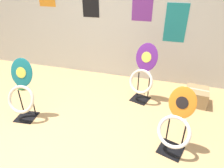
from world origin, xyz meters
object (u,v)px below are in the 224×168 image
object	(u,v)px
toilet_seat_display_purple_note	(142,76)
toilet_seat_display_teal_sax	(22,93)
paint_can	(21,85)
storage_box	(196,96)
toilet_seat_display_orange_sun	(176,125)

from	to	relation	value
toilet_seat_display_purple_note	toilet_seat_display_teal_sax	world-z (taller)	toilet_seat_display_purple_note
paint_can	storage_box	world-z (taller)	storage_box
toilet_seat_display_orange_sun	toilet_seat_display_purple_note	xyz separation A→B (m)	(-0.54, 1.00, 0.05)
toilet_seat_display_orange_sun	toilet_seat_display_purple_note	world-z (taller)	toilet_seat_display_purple_note
toilet_seat_display_purple_note	storage_box	bearing A→B (deg)	8.63
toilet_seat_display_orange_sun	paint_can	xyz separation A→B (m)	(-2.74, 0.73, -0.31)
toilet_seat_display_purple_note	paint_can	distance (m)	2.24
storage_box	paint_can	bearing A→B (deg)	-172.54
toilet_seat_display_purple_note	paint_can	bearing A→B (deg)	-173.02
toilet_seat_display_teal_sax	storage_box	world-z (taller)	toilet_seat_display_teal_sax
toilet_seat_display_purple_note	storage_box	xyz separation A→B (m)	(0.89, 0.14, -0.31)
paint_can	storage_box	size ratio (longest dim) A/B	0.41
toilet_seat_display_purple_note	toilet_seat_display_teal_sax	size ratio (longest dim) A/B	1.07
toilet_seat_display_teal_sax	paint_can	xyz separation A→B (m)	(-0.62, 0.68, -0.34)
toilet_seat_display_purple_note	toilet_seat_display_teal_sax	xyz separation A→B (m)	(-1.58, -0.95, -0.02)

